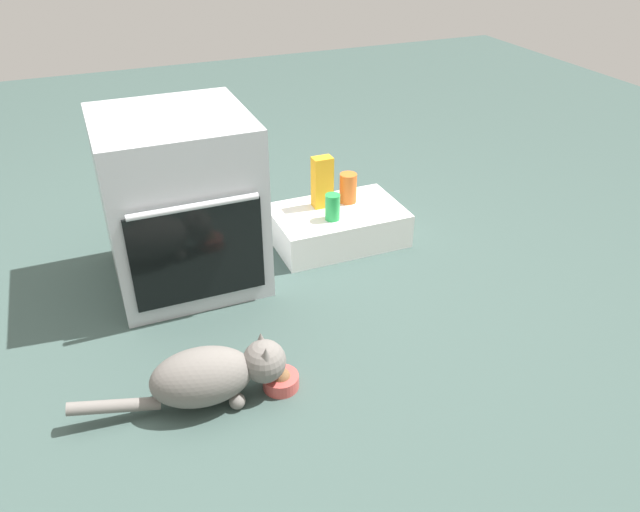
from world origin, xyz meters
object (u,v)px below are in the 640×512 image
object	(u,v)px
cat	(213,374)
soda_can	(333,207)
pantry_cabinet	(337,225)
sauce_jar	(348,188)
oven	(180,202)
food_bowl	(281,380)
juice_carton	(322,182)

from	to	relation	value
cat	soda_can	distance (m)	1.04
pantry_cabinet	sauce_jar	size ratio (longest dim) A/B	4.25
oven	sauce_jar	xyz separation A→B (m)	(0.79, 0.10, -0.12)
food_bowl	juice_carton	bearing A→B (deg)	59.92
cat	food_bowl	bearing A→B (deg)	0.00
cat	sauce_jar	xyz separation A→B (m)	(0.87, 0.87, 0.12)
food_bowl	soda_can	xyz separation A→B (m)	(0.51, 0.76, 0.19)
oven	food_bowl	size ratio (longest dim) A/B	5.82
cat	oven	bearing A→B (deg)	89.94
oven	sauce_jar	distance (m)	0.80
oven	juice_carton	distance (m)	0.67
food_bowl	soda_can	world-z (taller)	soda_can
food_bowl	cat	bearing A→B (deg)	174.25
juice_carton	soda_can	bearing A→B (deg)	-93.31
oven	food_bowl	xyz separation A→B (m)	(0.14, -0.80, -0.32)
oven	juice_carton	world-z (taller)	oven
oven	sauce_jar	world-z (taller)	oven
cat	soda_can	world-z (taller)	soda_can
soda_can	cat	bearing A→B (deg)	-134.74
juice_carton	pantry_cabinet	bearing A→B (deg)	-53.75
food_bowl	sauce_jar	size ratio (longest dim) A/B	0.87
pantry_cabinet	cat	world-z (taller)	cat
sauce_jar	juice_carton	bearing A→B (deg)	178.10
pantry_cabinet	soda_can	xyz separation A→B (m)	(-0.06, -0.07, 0.14)
pantry_cabinet	juice_carton	bearing A→B (deg)	126.25
oven	food_bowl	bearing A→B (deg)	-80.07
pantry_cabinet	juice_carton	world-z (taller)	juice_carton
oven	food_bowl	world-z (taller)	oven
oven	juice_carton	xyz separation A→B (m)	(0.66, 0.10, -0.07)
food_bowl	sauce_jar	world-z (taller)	sauce_jar
oven	cat	bearing A→B (deg)	-95.82
cat	sauce_jar	world-z (taller)	sauce_jar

